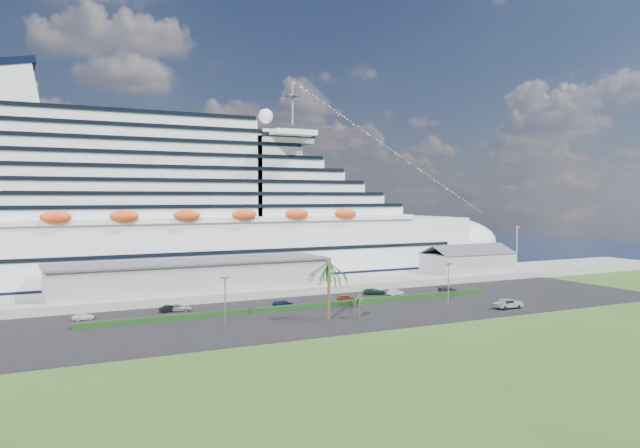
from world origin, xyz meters
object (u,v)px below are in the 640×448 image
parked_car_3 (283,304)px  pickup_truck (509,304)px  cruise_ship (180,218)px  boat_trailer (504,303)px

parked_car_3 → pickup_truck: pickup_truck is taller
cruise_ship → pickup_truck: bearing=-54.2°
cruise_ship → pickup_truck: cruise_ship is taller
cruise_ship → boat_trailer: cruise_ship is taller
cruise_ship → boat_trailer: (47.23, -65.98, -15.51)m
pickup_truck → boat_trailer: pickup_truck is taller
cruise_ship → pickup_truck: 83.50m
parked_car_3 → boat_trailer: (38.04, -21.15, 0.38)m
parked_car_3 → cruise_ship: bearing=-5.6°
parked_car_3 → boat_trailer: 43.52m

